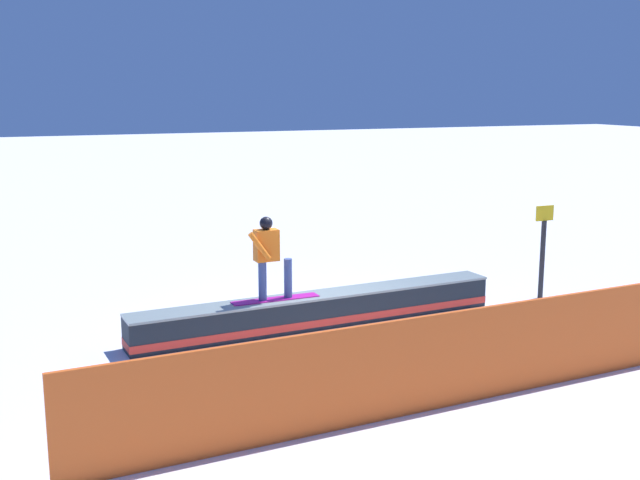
# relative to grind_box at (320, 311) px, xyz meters

# --- Properties ---
(ground_plane) EXTENTS (120.00, 120.00, 0.00)m
(ground_plane) POSITION_rel_grind_box_xyz_m (0.00, 0.00, -0.26)
(ground_plane) COLOR white
(grind_box) EXTENTS (6.88, 1.04, 0.58)m
(grind_box) POSITION_rel_grind_box_xyz_m (0.00, 0.00, 0.00)
(grind_box) COLOR black
(grind_box) RESTS_ON ground_plane
(snowboarder) EXTENTS (1.55, 0.43, 1.45)m
(snowboarder) POSITION_rel_grind_box_xyz_m (0.95, 0.05, 1.11)
(snowboarder) COLOR #B3198F
(snowboarder) RESTS_ON grind_box
(safety_fence) EXTENTS (9.64, 0.65, 1.29)m
(safety_fence) POSITION_rel_grind_box_xyz_m (0.00, 3.95, 0.38)
(safety_fence) COLOR orange
(safety_fence) RESTS_ON ground_plane
(trail_marker) EXTENTS (0.40, 0.10, 1.88)m
(trail_marker) POSITION_rel_grind_box_xyz_m (-4.80, -0.00, 0.74)
(trail_marker) COLOR #262628
(trail_marker) RESTS_ON ground_plane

